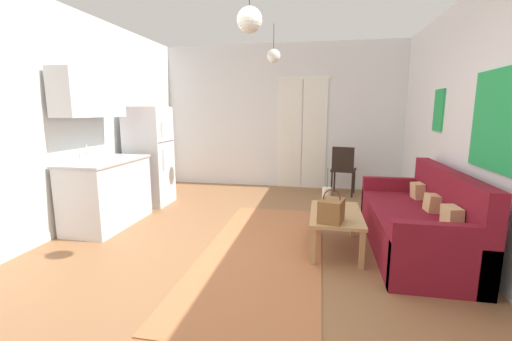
# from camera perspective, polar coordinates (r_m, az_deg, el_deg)

# --- Properties ---
(ground_plane) EXTENTS (5.23, 7.54, 0.10)m
(ground_plane) POSITION_cam_1_polar(r_m,az_deg,el_deg) (3.61, -2.83, -15.51)
(ground_plane) COLOR #8E603D
(wall_back) EXTENTS (4.83, 0.13, 2.79)m
(wall_back) POSITION_cam_1_polar(r_m,az_deg,el_deg) (6.73, 4.36, 9.00)
(wall_back) COLOR silver
(wall_back) RESTS_ON ground_plane
(wall_left) EXTENTS (0.12, 7.14, 2.79)m
(wall_left) POSITION_cam_1_polar(r_m,az_deg,el_deg) (4.47, -34.27, 6.88)
(wall_left) COLOR silver
(wall_left) RESTS_ON ground_plane
(area_rug) EXTENTS (1.26, 3.12, 0.01)m
(area_rug) POSITION_cam_1_polar(r_m,az_deg,el_deg) (3.75, 1.17, -13.56)
(area_rug) COLOR #B26B42
(area_rug) RESTS_ON ground_plane
(couch) EXTENTS (0.82, 2.02, 0.90)m
(couch) POSITION_cam_1_polar(r_m,az_deg,el_deg) (4.10, 26.13, -8.31)
(couch) COLOR maroon
(couch) RESTS_ON ground_plane
(coffee_table) EXTENTS (0.55, 0.96, 0.42)m
(coffee_table) POSITION_cam_1_polar(r_m,az_deg,el_deg) (3.79, 13.46, -7.77)
(coffee_table) COLOR tan
(coffee_table) RESTS_ON ground_plane
(bamboo_vase) EXTENTS (0.10, 0.10, 0.47)m
(bamboo_vase) POSITION_cam_1_polar(r_m,az_deg,el_deg) (3.86, 11.96, -4.65)
(bamboo_vase) COLOR beige
(bamboo_vase) RESTS_ON coffee_table
(handbag) EXTENTS (0.28, 0.31, 0.33)m
(handbag) POSITION_cam_1_polar(r_m,az_deg,el_deg) (3.44, 12.72, -6.63)
(handbag) COLOR brown
(handbag) RESTS_ON coffee_table
(refrigerator) EXTENTS (0.63, 0.59, 1.58)m
(refrigerator) POSITION_cam_1_polar(r_m,az_deg,el_deg) (5.69, -17.72, 2.35)
(refrigerator) COLOR white
(refrigerator) RESTS_ON ground_plane
(kitchen_counter) EXTENTS (0.64, 1.22, 2.01)m
(kitchen_counter) POSITION_cam_1_polar(r_m,az_deg,el_deg) (4.83, -24.57, 0.09)
(kitchen_counter) COLOR silver
(kitchen_counter) RESTS_ON ground_plane
(accent_chair) EXTENTS (0.49, 0.47, 0.89)m
(accent_chair) POSITION_cam_1_polar(r_m,az_deg,el_deg) (6.20, 14.66, 0.47)
(accent_chair) COLOR black
(accent_chair) RESTS_ON ground_plane
(pendant_lamp_near) EXTENTS (0.22, 0.22, 0.61)m
(pendant_lamp_near) POSITION_cam_1_polar(r_m,az_deg,el_deg) (3.20, -1.12, 24.30)
(pendant_lamp_near) COLOR black
(pendant_lamp_far) EXTENTS (0.20, 0.20, 0.56)m
(pendant_lamp_far) POSITION_cam_1_polar(r_m,az_deg,el_deg) (5.33, 3.02, 18.92)
(pendant_lamp_far) COLOR black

